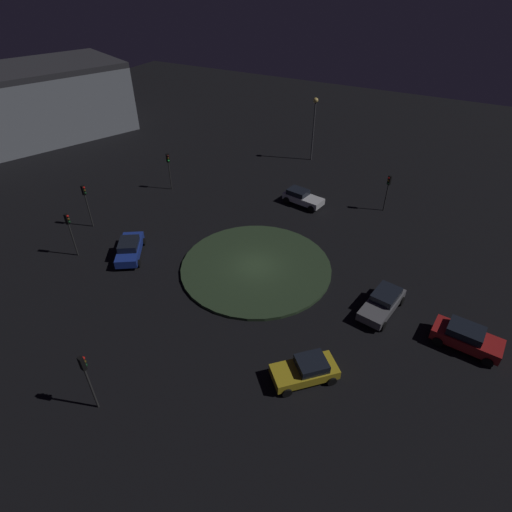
% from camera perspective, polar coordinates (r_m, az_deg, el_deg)
% --- Properties ---
extents(ground_plane, '(117.81, 117.81, 0.00)m').
position_cam_1_polar(ground_plane, '(34.34, 0.00, -1.65)').
color(ground_plane, black).
extents(roundabout_island, '(12.34, 12.34, 0.25)m').
position_cam_1_polar(roundabout_island, '(34.27, 0.00, -1.48)').
color(roundabout_island, '#2D4228').
rests_on(roundabout_island, ground_plane).
extents(car_blue, '(3.89, 4.69, 1.54)m').
position_cam_1_polar(car_blue, '(36.83, -16.93, 1.02)').
color(car_blue, '#1E38A5').
rests_on(car_blue, ground_plane).
extents(car_red, '(4.43, 2.42, 1.61)m').
position_cam_1_polar(car_red, '(30.81, 26.89, -9.91)').
color(car_red, red).
rests_on(car_red, ground_plane).
extents(car_grey, '(2.67, 4.71, 1.48)m').
position_cam_1_polar(car_grey, '(31.39, 16.98, -6.08)').
color(car_grey, slate).
rests_on(car_grey, ground_plane).
extents(car_yellow, '(4.09, 4.05, 1.48)m').
position_cam_1_polar(car_yellow, '(26.18, 6.88, -15.24)').
color(car_yellow, gold).
rests_on(car_yellow, ground_plane).
extents(car_white, '(4.34, 2.53, 1.48)m').
position_cam_1_polar(car_white, '(43.18, 6.34, 8.00)').
color(car_white, white).
rests_on(car_white, ground_plane).
extents(traffic_light_east, '(0.37, 0.32, 4.27)m').
position_cam_1_polar(traffic_light_east, '(41.11, -22.31, 7.38)').
color(traffic_light_east, '#2D2D2D').
rests_on(traffic_light_east, ground_plane).
extents(traffic_light_east_near, '(0.39, 0.36, 4.08)m').
position_cam_1_polar(traffic_light_east_near, '(37.40, -24.21, 3.70)').
color(traffic_light_east_near, '#2D2D2D').
rests_on(traffic_light_east_near, ground_plane).
extents(traffic_light_southwest, '(0.37, 0.39, 3.78)m').
position_cam_1_polar(traffic_light_southwest, '(42.85, 17.64, 9.11)').
color(traffic_light_southwest, '#2D2D2D').
rests_on(traffic_light_southwest, ground_plane).
extents(traffic_light_southeast, '(0.40, 0.37, 4.08)m').
position_cam_1_polar(traffic_light_southeast, '(45.92, -11.90, 12.19)').
color(traffic_light_southeast, '#2D2D2D').
rests_on(traffic_light_southeast, ground_plane).
extents(traffic_light_north, '(0.32, 0.37, 4.27)m').
position_cam_1_polar(traffic_light_north, '(24.69, -22.26, -14.61)').
color(traffic_light_north, '#2D2D2D').
rests_on(traffic_light_north, ground_plane).
extents(streetlamp_south, '(0.60, 0.60, 7.54)m').
position_cam_1_polar(streetlamp_south, '(52.05, 8.01, 18.34)').
color(streetlamp_south, '#4C4C51').
rests_on(streetlamp_south, ground_plane).
extents(store_building, '(22.59, 30.96, 9.07)m').
position_cam_1_polar(store_building, '(66.69, -30.21, 17.36)').
color(store_building, '#8C939E').
rests_on(store_building, ground_plane).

